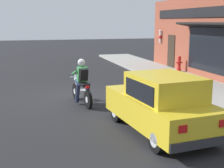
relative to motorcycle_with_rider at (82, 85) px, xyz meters
name	(u,v)px	position (x,y,z in m)	size (l,w,h in m)	color
ground_plane	(81,97)	(0.15, 1.07, -0.68)	(80.00, 80.00, 0.00)	black
sidewalk_curb	(171,76)	(5.50, 4.07, -0.61)	(2.60, 22.00, 0.14)	#9E9B93
storefront_building	(205,37)	(7.03, 3.43, 1.43)	(1.25, 11.83, 4.20)	brown
motorcycle_with_rider	(82,85)	(0.00, 0.00, 0.00)	(0.64, 2.01, 1.62)	black
car_hatchback	(160,104)	(1.47, -3.45, 0.09)	(1.99, 3.92, 1.57)	black
fire_hydrant	(179,64)	(6.44, 4.98, -0.11)	(0.36, 0.24, 0.88)	red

